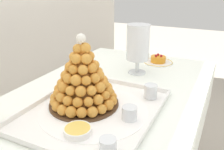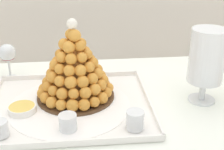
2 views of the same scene
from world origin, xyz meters
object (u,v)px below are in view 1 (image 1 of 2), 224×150
serving_tray (94,110)px  creme_brulee_ramekin (78,130)px  dessert_cup_centre (151,92)px  macaron_goblet (138,43)px  dessert_cup_mid_left (129,114)px  croquembouche (83,79)px  fruit_tart_plate (158,61)px  dessert_cup_left (108,147)px

serving_tray → creme_brulee_ramekin: creme_brulee_ramekin is taller
dessert_cup_centre → serving_tray: bearing=140.9°
dessert_cup_centre → creme_brulee_ramekin: bearing=159.5°
creme_brulee_ramekin → macaron_goblet: bearing=2.7°
macaron_goblet → dessert_cup_mid_left: bearing=-162.6°
dessert_cup_mid_left → macaron_goblet: (0.45, 0.14, 0.13)m
serving_tray → creme_brulee_ramekin: size_ratio=5.95×
dessert_cup_mid_left → dessert_cup_centre: bearing=-4.1°
dessert_cup_mid_left → croquembouche: bearing=83.8°
dessert_cup_mid_left → creme_brulee_ramekin: size_ratio=0.59×
dessert_cup_centre → fruit_tart_plate: size_ratio=0.32×
creme_brulee_ramekin → dessert_cup_mid_left: bearing=-37.4°
macaron_goblet → fruit_tart_plate: size_ratio=1.46×
dessert_cup_centre → fruit_tart_plate: bearing=12.3°
croquembouche → macaron_goblet: bearing=-7.3°
dessert_cup_mid_left → dessert_cup_left: bearing=-176.1°
serving_tray → croquembouche: (0.02, 0.05, 0.11)m
serving_tray → dessert_cup_centre: dessert_cup_centre is taller
fruit_tart_plate → dessert_cup_centre: bearing=-167.7°
macaron_goblet → serving_tray: bearing=179.9°
croquembouche → fruit_tart_plate: croquembouche is taller
croquembouche → creme_brulee_ramekin: croquembouche is taller
dessert_cup_centre → creme_brulee_ramekin: 0.36m
dessert_cup_mid_left → dessert_cup_centre: size_ratio=0.95×
croquembouche → macaron_goblet: (0.43, -0.06, 0.04)m
creme_brulee_ramekin → macaron_goblet: macaron_goblet is taller
croquembouche → dessert_cup_centre: size_ratio=4.99×
dessert_cup_centre → macaron_goblet: 0.32m
serving_tray → dessert_cup_left: bearing=-140.8°
dessert_cup_left → serving_tray: bearing=39.2°
croquembouche → creme_brulee_ramekin: size_ratio=3.08×
dessert_cup_left → croquembouche: bearing=45.0°
macaron_goblet → creme_brulee_ramekin: bearing=-177.3°
dessert_cup_left → fruit_tart_plate: bearing=6.8°
serving_tray → dessert_cup_centre: bearing=-39.1°
dessert_cup_centre → fruit_tart_plate: (0.46, 0.10, -0.02)m
serving_tray → croquembouche: bearing=69.8°
dessert_cup_left → macaron_goblet: size_ratio=0.19×
dessert_cup_mid_left → dessert_cup_centre: (0.19, -0.01, 0.00)m
serving_tray → creme_brulee_ramekin: 0.15m
dessert_cup_centre → macaron_goblet: macaron_goblet is taller
dessert_cup_centre → macaron_goblet: bearing=31.0°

